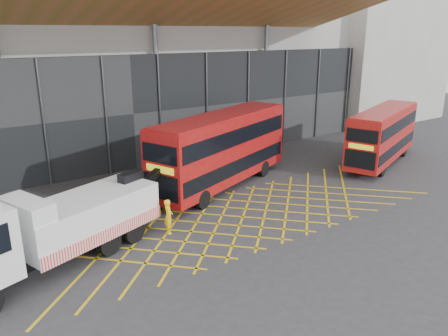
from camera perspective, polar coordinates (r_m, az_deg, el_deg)
ground_plane at (r=21.99m, az=-4.32°, el=-8.28°), size 120.00×120.00×0.00m
road_markings at (r=23.58m, az=2.47°, el=-6.38°), size 23.16×7.16×0.01m
construction_building at (r=37.52m, az=-16.73°, el=15.90°), size 55.00×23.97×18.00m
east_building at (r=53.38m, az=18.09°, el=17.13°), size 15.00×12.00×20.00m
recovery_truck at (r=19.46m, az=-21.97°, el=-7.18°), size 11.19×5.92×3.98m
bus_towed at (r=27.30m, az=-0.29°, el=2.72°), size 11.59×6.70×4.66m
bus_second at (r=34.54m, az=20.03°, el=4.26°), size 10.20×5.77×4.10m
worker at (r=21.64m, az=-7.27°, el=-6.27°), size 0.59×0.73×1.75m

